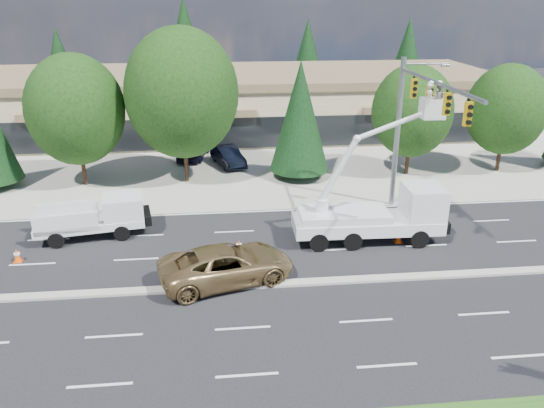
{
  "coord_description": "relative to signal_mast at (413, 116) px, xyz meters",
  "views": [
    {
      "loc": [
        -0.67,
        -20.91,
        12.36
      ],
      "look_at": [
        1.9,
        3.95,
        2.4
      ],
      "focal_mm": 35.0,
      "sensor_mm": 36.0,
      "label": 1
    }
  ],
  "objects": [
    {
      "name": "strip_mall",
      "position": [
        -10.03,
        22.93,
        -3.23
      ],
      "size": [
        50.4,
        15.4,
        5.5
      ],
      "color": "tan",
      "rests_on": "ground"
    },
    {
      "name": "tree_back_b",
      "position": [
        -14.03,
        34.96,
        0.46
      ],
      "size": [
        6.16,
        6.16,
        12.14
      ],
      "color": "#332114",
      "rests_on": "ground"
    },
    {
      "name": "minivan",
      "position": [
        -10.55,
        -6.44,
        -5.2
      ],
      "size": [
        6.67,
        4.38,
        1.71
      ],
      "primitive_type": "imported",
      "rotation": [
        0.0,
        0.0,
        1.84
      ],
      "color": "olive",
      "rests_on": "ground"
    },
    {
      "name": "tree_front_d",
      "position": [
        -13.03,
        7.96,
        0.11
      ],
      "size": [
        7.59,
        7.59,
        10.53
      ],
      "color": "#332114",
      "rests_on": "ground"
    },
    {
      "name": "parked_car_west",
      "position": [
        -12.76,
        13.67,
        -5.22
      ],
      "size": [
        2.86,
        5.19,
        1.67
      ],
      "primitive_type": "imported",
      "rotation": [
        0.0,
        0.0,
        -0.19
      ],
      "color": "black",
      "rests_on": "ground"
    },
    {
      "name": "traffic_cone_a",
      "position": [
        -20.81,
        -3.47,
        -5.72
      ],
      "size": [
        0.4,
        0.4,
        0.7
      ],
      "color": "#F35307",
      "rests_on": "ground"
    },
    {
      "name": "tree_front_e",
      "position": [
        -5.03,
        7.96,
        -1.63
      ],
      "size": [
        4.18,
        4.18,
        8.25
      ],
      "color": "#332114",
      "rests_on": "ground"
    },
    {
      "name": "traffic_cone_b",
      "position": [
        -11.0,
        -3.91,
        -5.72
      ],
      "size": [
        0.4,
        0.4,
        0.7
      ],
      "color": "#F35307",
      "rests_on": "ground"
    },
    {
      "name": "signal_mast",
      "position": [
        0.0,
        0.0,
        0.0
      ],
      "size": [
        2.76,
        10.16,
        9.0
      ],
      "color": "gray",
      "rests_on": "ground"
    },
    {
      "name": "traffic_cone_c",
      "position": [
        -9.87,
        -3.59,
        -5.72
      ],
      "size": [
        0.4,
        0.4,
        0.7
      ],
      "color": "#F35307",
      "rests_on": "ground"
    },
    {
      "name": "ground",
      "position": [
        -10.03,
        -7.04,
        -6.06
      ],
      "size": [
        140.0,
        140.0,
        0.0
      ],
      "primitive_type": "plane",
      "color": "black",
      "rests_on": "ground"
    },
    {
      "name": "concrete_apron",
      "position": [
        -10.03,
        12.96,
        -6.05
      ],
      "size": [
        140.0,
        22.0,
        0.01
      ],
      "primitive_type": "cube",
      "color": "gray",
      "rests_on": "ground"
    },
    {
      "name": "tree_front_f",
      "position": [
        2.97,
        7.96,
        -1.43
      ],
      "size": [
        5.7,
        5.7,
        7.91
      ],
      "color": "#332114",
      "rests_on": "ground"
    },
    {
      "name": "road_median",
      "position": [
        -10.03,
        -7.04,
        -6.0
      ],
      "size": [
        120.0,
        0.55,
        0.12
      ],
      "primitive_type": "cube",
      "color": "gray",
      "rests_on": "ground"
    },
    {
      "name": "tree_back_d",
      "position": [
        11.97,
        34.96,
        -0.79
      ],
      "size": [
        4.98,
        4.98,
        9.82
      ],
      "color": "#332114",
      "rests_on": "ground"
    },
    {
      "name": "bucket_truck",
      "position": [
        -2.18,
        -2.87,
        -4.18
      ],
      "size": [
        8.47,
        2.71,
        8.43
      ],
      "rotation": [
        0.0,
        0.0,
        -0.03
      ],
      "color": "white",
      "rests_on": "ground"
    },
    {
      "name": "tree_back_a",
      "position": [
        -28.03,
        34.96,
        -1.21
      ],
      "size": [
        4.58,
        4.58,
        9.03
      ],
      "color": "#332114",
      "rests_on": "ground"
    },
    {
      "name": "tree_front_g",
      "position": [
        9.97,
        7.96,
        -1.46
      ],
      "size": [
        5.66,
        5.66,
        7.85
      ],
      "color": "#332114",
      "rests_on": "ground"
    },
    {
      "name": "tree_front_c",
      "position": [
        -20.03,
        7.96,
        -0.85
      ],
      "size": [
        6.42,
        6.42,
        8.9
      ],
      "color": "#332114",
      "rests_on": "ground"
    },
    {
      "name": "tree_back_c",
      "position": [
        -0.03,
        34.96,
        -0.83
      ],
      "size": [
        4.95,
        4.95,
        9.75
      ],
      "color": "#332114",
      "rests_on": "ground"
    },
    {
      "name": "utility_pickup",
      "position": [
        -17.37,
        -0.77,
        -5.16
      ],
      "size": [
        5.93,
        3.03,
        2.17
      ],
      "rotation": [
        0.0,
        0.0,
        0.18
      ],
      "color": "white",
      "rests_on": "ground"
    },
    {
      "name": "traffic_cone_d",
      "position": [
        -1.38,
        -3.29,
        -5.72
      ],
      "size": [
        0.4,
        0.4,
        0.7
      ],
      "color": "#F35307",
      "rests_on": "ground"
    },
    {
      "name": "parked_car_east",
      "position": [
        -10.03,
        11.36,
        -5.33
      ],
      "size": [
        2.85,
        4.66,
        1.45
      ],
      "primitive_type": "imported",
      "rotation": [
        0.0,
        0.0,
        0.32
      ],
      "color": "black",
      "rests_on": "ground"
    }
  ]
}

